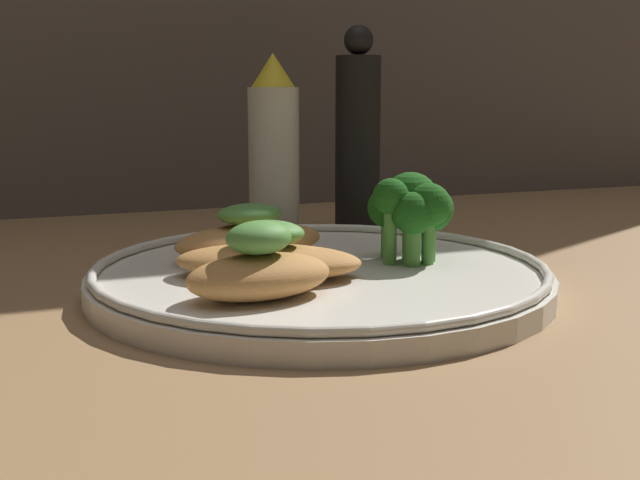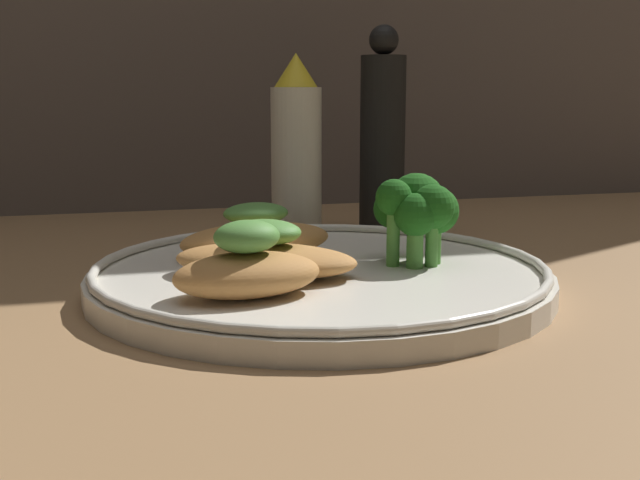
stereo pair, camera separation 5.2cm
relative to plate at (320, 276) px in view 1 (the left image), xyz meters
The scene contains 8 objects.
ground_plane 1.49cm from the plate, ahead, with size 180.00×180.00×1.00cm, color #936D47.
plate is the anchor object (origin of this frame).
grilled_meat_front 8.10cm from the plate, 136.28° to the right, with size 9.17×6.11×4.40cm.
grilled_meat_middle 4.22cm from the plate, 167.77° to the right, with size 12.97×10.20×3.61cm.
grilled_meat_back 6.40cm from the plate, 122.01° to the left, with size 11.79×7.62×3.82cm.
broccoli_bunch 7.94cm from the plate, ahead, with size 5.75×5.82×6.05cm.
sauce_bottle 20.53cm from the plate, 81.40° to the left, with size 4.41×4.41×15.98cm.
pepper_grinder 23.29cm from the plate, 60.59° to the left, with size 4.04×4.04×18.48cm.
Camera 1 is at (-17.81, -47.52, 13.10)cm, focal length 45.00 mm.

